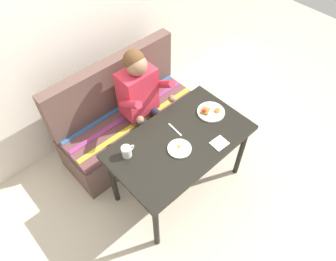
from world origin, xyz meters
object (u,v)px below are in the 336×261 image
(plate_breakfast, at_px, (210,112))
(fork, at_px, (175,130))
(coffee_mug, at_px, (127,151))
(table, at_px, (180,146))
(couch, at_px, (128,121))
(person, at_px, (143,97))
(plate_eggs, at_px, (179,148))
(napkin, at_px, (219,143))

(plate_breakfast, relative_size, fork, 1.44)
(fork, bearing_deg, coffee_mug, 175.81)
(table, xyz_separation_m, couch, (0.00, 0.76, -0.32))
(fork, bearing_deg, person, 89.11)
(table, height_order, plate_eggs, plate_eggs)
(table, distance_m, person, 0.60)
(plate_eggs, bearing_deg, couch, 85.12)
(table, relative_size, coffee_mug, 10.17)
(table, xyz_separation_m, fork, (0.04, 0.11, 0.08))
(fork, bearing_deg, plate_breakfast, -6.43)
(plate_eggs, bearing_deg, person, 76.24)
(plate_breakfast, distance_m, coffee_mug, 0.84)
(person, relative_size, coffee_mug, 10.27)
(plate_breakfast, height_order, coffee_mug, coffee_mug)
(plate_breakfast, bearing_deg, person, 120.29)
(coffee_mug, relative_size, napkin, 0.91)
(fork, bearing_deg, plate_eggs, -119.23)
(fork, bearing_deg, napkin, -60.32)
(couch, bearing_deg, coffee_mug, -125.35)
(table, xyz_separation_m, plate_breakfast, (0.41, 0.04, 0.09))
(couch, relative_size, coffee_mug, 12.20)
(couch, bearing_deg, fork, -86.16)
(table, height_order, fork, fork)
(plate_eggs, xyz_separation_m, fork, (0.11, 0.17, -0.01))
(table, height_order, couch, couch)
(couch, height_order, plate_breakfast, couch)
(table, distance_m, plate_eggs, 0.13)
(couch, bearing_deg, person, -63.02)
(person, relative_size, plate_breakfast, 4.94)
(napkin, bearing_deg, plate_eggs, 147.11)
(plate_breakfast, bearing_deg, table, -174.57)
(person, bearing_deg, couch, 116.98)
(plate_eggs, height_order, napkin, plate_eggs)
(couch, xyz_separation_m, napkin, (0.21, -1.01, 0.40))
(couch, distance_m, fork, 0.77)
(couch, bearing_deg, table, -90.00)
(person, distance_m, plate_eggs, 0.67)
(plate_eggs, bearing_deg, table, 41.28)
(plate_breakfast, relative_size, plate_eggs, 1.26)
(table, xyz_separation_m, coffee_mug, (-0.41, 0.18, 0.13))
(plate_breakfast, relative_size, napkin, 1.89)
(couch, bearing_deg, plate_eggs, -94.88)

